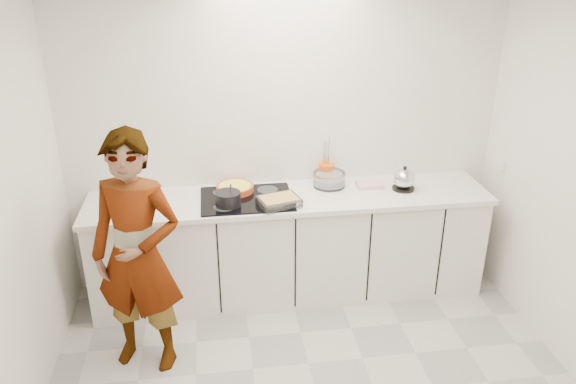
{
  "coord_description": "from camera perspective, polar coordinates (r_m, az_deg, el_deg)",
  "views": [
    {
      "loc": [
        -0.59,
        -2.78,
        2.77
      ],
      "look_at": [
        -0.05,
        1.05,
        1.05
      ],
      "focal_mm": 35.0,
      "sensor_mm": 36.0,
      "label": 1
    }
  ],
  "objects": [
    {
      "name": "baking_dish",
      "position": [
        4.31,
        -0.91,
        -0.89
      ],
      "size": [
        0.36,
        0.3,
        0.06
      ],
      "color": "silver",
      "rests_on": "hob"
    },
    {
      "name": "kettle",
      "position": [
        4.69,
        11.7,
        1.24
      ],
      "size": [
        0.24,
        0.24,
        0.21
      ],
      "color": "black",
      "rests_on": "countertop"
    },
    {
      "name": "utensil_crock",
      "position": [
        4.76,
        3.91,
        1.96
      ],
      "size": [
        0.16,
        0.16,
        0.16
      ],
      "primitive_type": "cylinder",
      "rotation": [
        0.0,
        0.0,
        -0.31
      ],
      "color": "#E45709",
      "rests_on": "countertop"
    },
    {
      "name": "base_cabinets",
      "position": [
        4.72,
        0.21,
        -5.68
      ],
      "size": [
        3.2,
        0.58,
        0.87
      ],
      "primitive_type": "cube",
      "color": "white",
      "rests_on": "floor"
    },
    {
      "name": "tart_dish",
      "position": [
        4.57,
        -5.41,
        0.43
      ],
      "size": [
        0.4,
        0.4,
        0.05
      ],
      "color": "#B34222",
      "rests_on": "hob"
    },
    {
      "name": "countertop",
      "position": [
        4.51,
        0.22,
        -0.65
      ],
      "size": [
        3.24,
        0.64,
        0.04
      ],
      "primitive_type": "cube",
      "color": "white",
      "rests_on": "base_cabinets"
    },
    {
      "name": "wall_back",
      "position": [
        4.65,
        -0.35,
        5.58
      ],
      "size": [
        3.6,
        0.0,
        2.6
      ],
      "primitive_type": "cube",
      "color": "white",
      "rests_on": "ground"
    },
    {
      "name": "saucepan",
      "position": [
        4.31,
        -6.12,
        -0.68
      ],
      "size": [
        0.21,
        0.21,
        0.19
      ],
      "color": "black",
      "rests_on": "hob"
    },
    {
      "name": "hob",
      "position": [
        4.45,
        -4.21,
        -0.7
      ],
      "size": [
        0.72,
        0.54,
        0.01
      ],
      "primitive_type": "cube",
      "color": "black",
      "rests_on": "countertop"
    },
    {
      "name": "tea_towel",
      "position": [
        4.72,
        8.3,
        0.75
      ],
      "size": [
        0.21,
        0.16,
        0.03
      ],
      "primitive_type": "cube",
      "rotation": [
        0.0,
        0.0,
        -0.0
      ],
      "color": "white",
      "rests_on": "countertop"
    },
    {
      "name": "cook",
      "position": [
        3.89,
        -15.05,
        -6.21
      ],
      "size": [
        0.73,
        0.59,
        1.73
      ],
      "primitive_type": "imported",
      "rotation": [
        0.0,
        0.0,
        -0.31
      ],
      "color": "white",
      "rests_on": "floor"
    },
    {
      "name": "mixing_bowl",
      "position": [
        4.68,
        4.2,
        1.25
      ],
      "size": [
        0.27,
        0.27,
        0.12
      ],
      "color": "silver",
      "rests_on": "countertop"
    }
  ]
}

